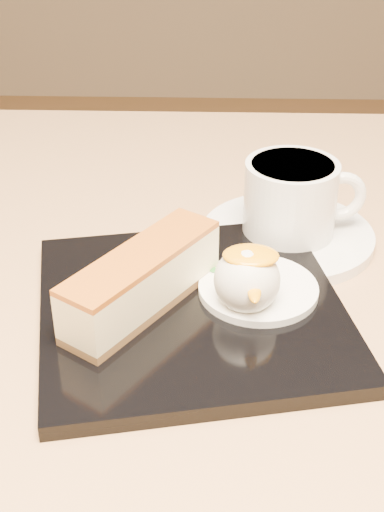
{
  "coord_description": "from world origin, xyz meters",
  "views": [
    {
      "loc": [
        0.04,
        -0.45,
        1.04
      ],
      "look_at": [
        0.02,
        -0.01,
        0.76
      ],
      "focal_mm": 50.0,
      "sensor_mm": 36.0,
      "label": 1
    }
  ],
  "objects_px": {
    "coffee_cup": "(293,197)",
    "table": "(168,437)",
    "saucer": "(287,236)",
    "dessert_plate": "(191,309)",
    "cheesecake": "(142,280)",
    "ice_cream_scoop": "(247,280)"
  },
  "relations": [
    {
      "from": "dessert_plate",
      "to": "cheesecake",
      "type": "distance_m",
      "value": 0.05
    },
    {
      "from": "dessert_plate",
      "to": "table",
      "type": "bearing_deg",
      "value": 129.8
    },
    {
      "from": "cheesecake",
      "to": "ice_cream_scoop",
      "type": "xyz_separation_m",
      "value": [
        0.07,
        0.0,
        0.0
      ]
    },
    {
      "from": "ice_cream_scoop",
      "to": "dessert_plate",
      "type": "bearing_deg",
      "value": 172.87
    },
    {
      "from": "coffee_cup",
      "to": "table",
      "type": "bearing_deg",
      "value": -147.21
    },
    {
      "from": "ice_cream_scoop",
      "to": "saucer",
      "type": "xyz_separation_m",
      "value": [
        0.04,
        0.12,
        -0.03
      ]
    },
    {
      "from": "table",
      "to": "cheesecake",
      "type": "bearing_deg",
      "value": -112.67
    },
    {
      "from": "dessert_plate",
      "to": "coffee_cup",
      "type": "distance_m",
      "value": 0.14
    },
    {
      "from": "saucer",
      "to": "coffee_cup",
      "type": "distance_m",
      "value": 0.04
    },
    {
      "from": "dessert_plate",
      "to": "saucer",
      "type": "xyz_separation_m",
      "value": [
        0.08,
        0.11,
        -0.0
      ]
    },
    {
      "from": "cheesecake",
      "to": "coffee_cup",
      "type": "distance_m",
      "value": 0.17
    },
    {
      "from": "saucer",
      "to": "dessert_plate",
      "type": "bearing_deg",
      "value": -125.74
    },
    {
      "from": "table",
      "to": "coffee_cup",
      "type": "height_order",
      "value": "coffee_cup"
    },
    {
      "from": "table",
      "to": "saucer",
      "type": "xyz_separation_m",
      "value": [
        0.1,
        0.09,
        0.16
      ]
    },
    {
      "from": "dessert_plate",
      "to": "coffee_cup",
      "type": "xyz_separation_m",
      "value": [
        0.08,
        0.11,
        0.04
      ]
    },
    {
      "from": "cheesecake",
      "to": "table",
      "type": "bearing_deg",
      "value": 11.46
    },
    {
      "from": "table",
      "to": "cheesecake",
      "type": "relative_size",
      "value": 5.83
    },
    {
      "from": "cheesecake",
      "to": "coffee_cup",
      "type": "bearing_deg",
      "value": -10.98
    },
    {
      "from": "cheesecake",
      "to": "coffee_cup",
      "type": "xyz_separation_m",
      "value": [
        0.12,
        0.12,
        0.01
      ]
    },
    {
      "from": "dessert_plate",
      "to": "ice_cream_scoop",
      "type": "xyz_separation_m",
      "value": [
        0.04,
        -0.01,
        0.03
      ]
    },
    {
      "from": "table",
      "to": "coffee_cup",
      "type": "distance_m",
      "value": 0.24
    },
    {
      "from": "table",
      "to": "dessert_plate",
      "type": "xyz_separation_m",
      "value": [
        0.02,
        -0.03,
        0.16
      ]
    }
  ]
}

